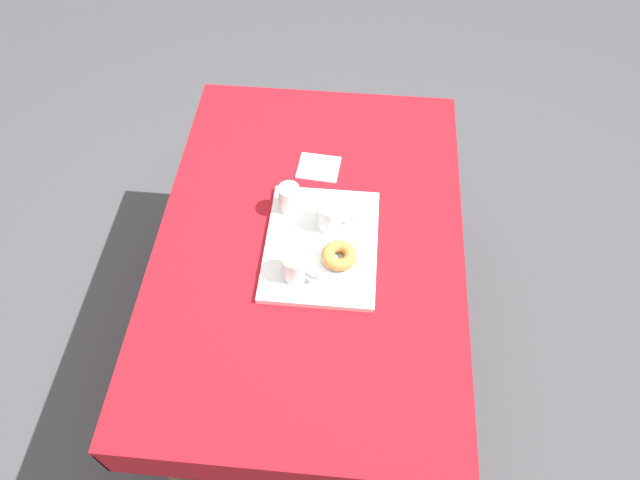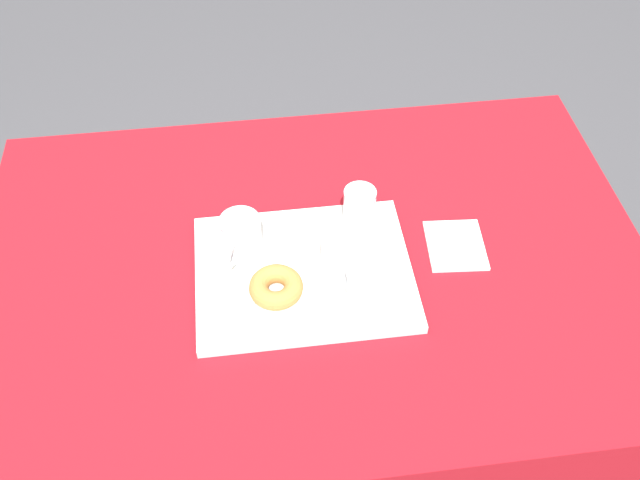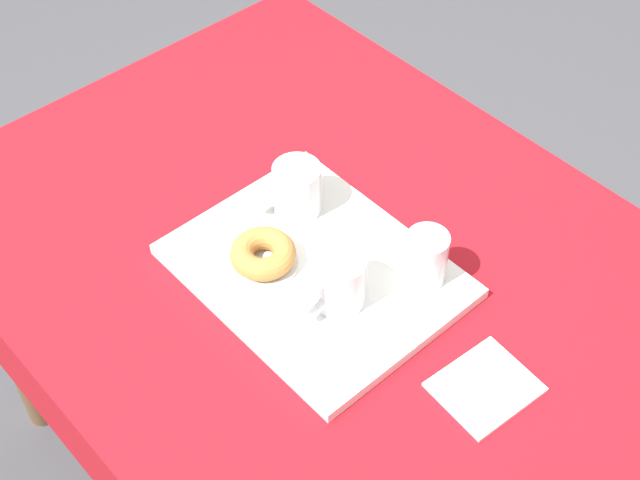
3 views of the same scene
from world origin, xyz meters
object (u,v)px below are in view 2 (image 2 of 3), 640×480
(tea_mug_right, at_px, (342,259))
(donut_plate_left, at_px, (277,294))
(sugar_donut_left, at_px, (276,287))
(tea_mug_left, at_px, (241,238))
(paper_napkin, at_px, (456,246))
(water_glass_near, at_px, (359,210))
(dining_table, at_px, (315,290))
(serving_tray, at_px, (304,273))

(tea_mug_right, xyz_separation_m, donut_plate_left, (-0.13, -0.04, -0.04))
(sugar_donut_left, bearing_deg, tea_mug_left, 116.08)
(sugar_donut_left, bearing_deg, donut_plate_left, 0.00)
(tea_mug_right, height_order, paper_napkin, tea_mug_right)
(sugar_donut_left, bearing_deg, paper_napkin, 13.71)
(water_glass_near, bearing_deg, paper_napkin, -21.45)
(tea_mug_left, xyz_separation_m, sugar_donut_left, (0.06, -0.12, -0.02))
(tea_mug_right, height_order, donut_plate_left, tea_mug_right)
(dining_table, bearing_deg, tea_mug_right, -51.47)
(dining_table, distance_m, paper_napkin, 0.31)
(sugar_donut_left, bearing_deg, serving_tray, 44.25)
(dining_table, xyz_separation_m, tea_mug_right, (0.05, -0.06, 0.16))
(serving_tray, bearing_deg, dining_table, 54.73)
(serving_tray, xyz_separation_m, paper_napkin, (0.32, 0.04, -0.01))
(tea_mug_left, relative_size, sugar_donut_left, 1.13)
(dining_table, height_order, paper_napkin, paper_napkin)
(donut_plate_left, bearing_deg, sugar_donut_left, 0.00)
(dining_table, relative_size, water_glass_near, 15.11)
(serving_tray, distance_m, donut_plate_left, 0.08)
(dining_table, xyz_separation_m, serving_tray, (-0.03, -0.04, 0.11))
(serving_tray, bearing_deg, tea_mug_left, 152.06)
(tea_mug_right, distance_m, paper_napkin, 0.26)
(dining_table, height_order, sugar_donut_left, sugar_donut_left)
(serving_tray, relative_size, sugar_donut_left, 4.12)
(water_glass_near, xyz_separation_m, sugar_donut_left, (-0.19, -0.17, -0.01))
(tea_mug_right, bearing_deg, sugar_donut_left, -164.05)
(serving_tray, bearing_deg, water_glass_near, 40.85)
(dining_table, bearing_deg, sugar_donut_left, -131.95)
(dining_table, distance_m, serving_tray, 0.12)
(tea_mug_right, relative_size, sugar_donut_left, 1.17)
(tea_mug_right, relative_size, paper_napkin, 0.89)
(tea_mug_left, relative_size, tea_mug_right, 0.96)
(dining_table, distance_m, tea_mug_left, 0.22)
(tea_mug_right, distance_m, donut_plate_left, 0.14)
(tea_mug_right, distance_m, sugar_donut_left, 0.14)
(donut_plate_left, xyz_separation_m, sugar_donut_left, (0.00, 0.00, 0.02))
(dining_table, bearing_deg, serving_tray, -125.27)
(donut_plate_left, bearing_deg, tea_mug_left, 116.08)
(tea_mug_right, bearing_deg, dining_table, 128.53)
(paper_napkin, bearing_deg, sugar_donut_left, -166.29)
(water_glass_near, relative_size, sugar_donut_left, 0.88)
(water_glass_near, bearing_deg, donut_plate_left, -138.05)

